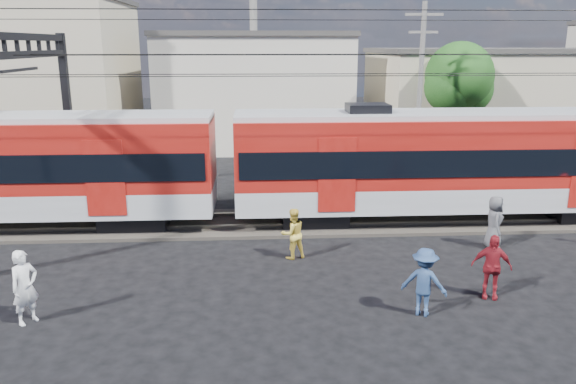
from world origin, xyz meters
name	(u,v)px	position (x,y,z in m)	size (l,w,h in m)	color
ground	(342,326)	(0.00, 0.00, 0.00)	(120.00, 120.00, 0.00)	black
track_bed	(310,222)	(0.00, 8.00, 0.06)	(70.00, 3.40, 0.12)	#2D2823
rail_near	(312,225)	(0.00, 7.25, 0.18)	(70.00, 0.12, 0.12)	#59544C
rail_far	(308,213)	(0.00, 8.75, 0.18)	(70.00, 0.12, 0.12)	#59544C
commuter_train	(457,159)	(5.48, 8.00, 2.40)	(50.30, 3.08, 4.17)	black
catenary	(62,86)	(-8.65, 8.00, 5.14)	(70.00, 9.30, 7.52)	black
building_west	(10,76)	(-17.00, 24.00, 4.66)	(14.28, 10.20, 9.30)	#B8AC8D
building_midwest	(254,88)	(-2.00, 27.00, 3.66)	(12.24, 12.24, 7.30)	#B8B0A1
building_mideast	(500,98)	(14.00, 24.00, 3.16)	(16.32, 10.20, 6.30)	#B8AC8D
utility_pole_mid	(420,87)	(6.00, 15.00, 4.53)	(1.80, 0.24, 8.50)	slate
tree_near	(462,80)	(9.19, 18.09, 4.66)	(3.82, 3.64, 6.72)	#382619
pedestrian_a	(25,287)	(-7.57, 0.65, 0.92)	(0.67, 0.44, 1.85)	white
pedestrian_b	(293,234)	(-0.88, 4.51, 0.81)	(0.79, 0.61, 1.62)	#E1C346
pedestrian_c	(424,282)	(2.11, 0.50, 0.87)	(1.13, 0.65, 1.75)	navy
pedestrian_d	(491,266)	(4.17, 1.35, 0.88)	(1.03, 0.43, 1.76)	maroon
pedestrian_e	(494,222)	(5.82, 5.06, 0.88)	(0.86, 0.56, 1.76)	#48484C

